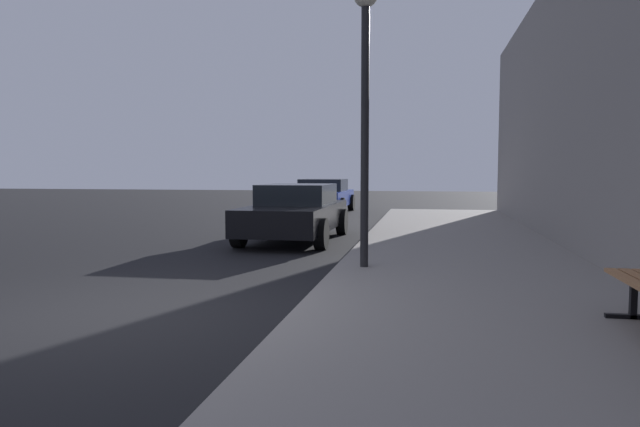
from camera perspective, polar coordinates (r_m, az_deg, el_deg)
The scene contains 5 objects.
ground_plane at distance 6.72m, azimuth -19.76°, elevation -9.48°, with size 80.00×80.00×0.00m, color black.
sidewalk at distance 5.85m, azimuth 17.08°, elevation -10.70°, with size 4.00×32.00×0.15m, color gray.
street_lamp at distance 8.55m, azimuth 4.53°, elevation 13.83°, with size 0.36×0.36×4.13m.
car_black at distance 12.94m, azimuth -2.44°, elevation 0.16°, with size 1.94×4.39×1.27m.
car_blue at distance 21.65m, azimuth 0.28°, elevation 1.80°, with size 2.06×4.23×1.27m.
Camera 1 is at (3.34, -5.62, 1.57)m, focal length 32.05 mm.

